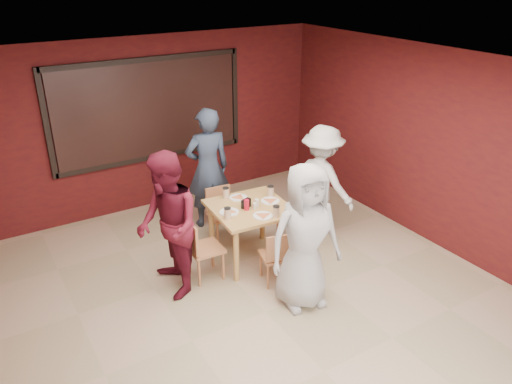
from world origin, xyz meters
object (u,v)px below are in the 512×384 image
chair_front (277,255)px  chair_left (200,246)px  dining_table (250,213)px  diner_front (305,237)px  chair_right (300,211)px  chair_back (221,211)px  diner_left (168,226)px  diner_back (208,168)px  diner_right (321,181)px

chair_front → chair_left: bearing=141.1°
dining_table → diner_front: size_ratio=0.60×
chair_left → chair_right: (1.63, 0.07, 0.04)m
chair_back → chair_left: bearing=-132.2°
diner_front → diner_left: diner_left is taller
dining_table → chair_back: bearing=95.6°
chair_right → diner_back: (-0.86, 1.22, 0.42)m
chair_right → diner_back: diner_back is taller
diner_front → chair_front: bearing=106.2°
chair_left → dining_table: bearing=5.8°
chair_front → diner_back: size_ratio=0.41×
diner_left → diner_right: diner_left is taller
chair_left → diner_left: diner_left is taller
chair_right → diner_right: bearing=12.7°
chair_front → diner_back: (0.00, 1.92, 0.51)m
diner_back → diner_right: bearing=147.3°
chair_back → diner_front: size_ratio=0.44×
diner_left → chair_front: bearing=70.9°
diner_left → diner_right: (2.52, 0.23, -0.07)m
diner_back → diner_right: size_ratio=1.11×
chair_back → chair_front: bearing=-88.1°
diner_back → diner_left: bearing=56.0°
diner_back → diner_left: diner_back is taller
dining_table → chair_right: bearing=-0.5°
chair_left → diner_right: 2.13m
chair_front → chair_back: 1.43m
diner_left → diner_front: bearing=56.7°
diner_front → diner_back: (-0.05, 2.40, 0.04)m
dining_table → chair_left: bearing=-174.2°
diner_left → diner_right: size_ratio=1.09×
chair_left → chair_right: size_ratio=0.93×
diner_back → chair_back: bearing=92.1°
chair_right → chair_back: bearing=141.1°
diner_front → diner_left: bearing=149.7°
dining_table → chair_right: (0.83, -0.01, -0.18)m
chair_left → chair_right: 1.64m
chair_back → diner_right: (1.36, -0.63, 0.40)m
diner_right → chair_front: bearing=106.7°
dining_table → diner_back: bearing=91.0°
diner_left → diner_back: bearing=144.6°
diner_left → dining_table: bearing=102.7°
dining_table → diner_right: 1.30m
chair_front → diner_front: size_ratio=0.42×
dining_table → chair_front: size_ratio=1.42×
diner_back → diner_front: bearing=99.1°
chair_back → chair_left: size_ratio=0.92×
dining_table → chair_front: (-0.02, -0.71, -0.27)m
chair_front → diner_right: (1.31, 0.80, 0.41)m
diner_front → dining_table: bearing=101.1°
chair_right → dining_table: bearing=179.5°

